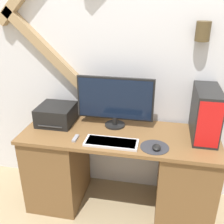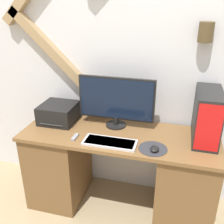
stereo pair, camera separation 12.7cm
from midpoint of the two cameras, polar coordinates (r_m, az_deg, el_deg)
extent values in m
cube|color=silver|center=(2.29, 5.45, 12.64)|extent=(6.40, 0.05, 2.70)
cube|color=#9E7F56|center=(2.42, -9.63, 11.20)|extent=(0.90, 0.08, 0.90)
cylinder|color=#4C3D23|center=(2.16, 21.46, 15.88)|extent=(0.11, 0.11, 0.15)
cube|color=brown|center=(2.17, 3.20, -5.10)|extent=(1.61, 0.59, 0.03)
cube|color=brown|center=(2.53, -9.96, -10.87)|extent=(0.45, 0.54, 0.73)
cube|color=brown|center=(2.36, 17.14, -14.70)|extent=(0.45, 0.54, 0.73)
cylinder|color=black|center=(2.29, 2.46, -2.84)|extent=(0.17, 0.17, 0.02)
cylinder|color=black|center=(2.27, 2.48, -1.91)|extent=(0.04, 0.04, 0.07)
cube|color=black|center=(2.20, 2.62, 2.92)|extent=(0.65, 0.03, 0.37)
cube|color=black|center=(2.18, 2.52, 2.77)|extent=(0.62, 0.01, 0.34)
cube|color=silver|center=(2.02, 1.33, -6.69)|extent=(0.41, 0.16, 0.02)
cube|color=white|center=(2.02, 1.34, -6.56)|extent=(0.38, 0.14, 0.01)
cylinder|color=#2D2D33|center=(1.99, 10.72, -7.88)|extent=(0.22, 0.22, 0.00)
ellipsoid|color=black|center=(1.96, 11.10, -7.90)|extent=(0.06, 0.09, 0.03)
cube|color=black|center=(2.15, 21.55, -0.83)|extent=(0.19, 0.43, 0.40)
cube|color=red|center=(1.96, 22.06, -3.32)|extent=(0.17, 0.01, 0.36)
cube|color=black|center=(2.38, -10.03, -0.20)|extent=(0.30, 0.30, 0.16)
cube|color=#333333|center=(2.32, -10.86, -2.10)|extent=(0.21, 0.14, 0.01)
cube|color=gray|center=(2.11, -6.34, -5.46)|extent=(0.03, 0.10, 0.02)
camera|label=1|loc=(0.06, -88.26, 0.78)|focal=42.00mm
camera|label=2|loc=(0.06, 91.74, -0.78)|focal=42.00mm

